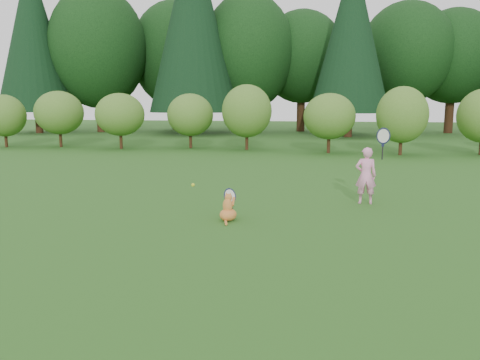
# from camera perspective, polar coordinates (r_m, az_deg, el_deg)

# --- Properties ---
(ground) EXTENTS (100.00, 100.00, 0.00)m
(ground) POSITION_cam_1_polar(r_m,az_deg,el_deg) (7.69, -2.58, -6.05)
(ground) COLOR #205718
(ground) RESTS_ON ground
(shrub_row) EXTENTS (28.00, 3.00, 2.80)m
(shrub_row) POSITION_cam_1_polar(r_m,az_deg,el_deg) (20.30, 5.89, 7.41)
(shrub_row) COLOR #477123
(shrub_row) RESTS_ON ground
(woodland_backdrop) EXTENTS (48.00, 10.00, 15.00)m
(woodland_backdrop) POSITION_cam_1_polar(r_m,az_deg,el_deg) (30.76, 7.76, 19.39)
(woodland_backdrop) COLOR black
(woodland_backdrop) RESTS_ON ground
(child) EXTENTS (0.64, 0.36, 1.75)m
(child) POSITION_cam_1_polar(r_m,az_deg,el_deg) (9.89, 15.16, 0.68)
(child) COLOR #FD97CA
(child) RESTS_ON ground
(cat) EXTENTS (0.41, 0.74, 0.67)m
(cat) POSITION_cam_1_polar(r_m,az_deg,el_deg) (8.23, -1.45, -3.19)
(cat) COLOR #C57626
(cat) RESTS_ON ground
(tennis_ball) EXTENTS (0.06, 0.06, 0.06)m
(tennis_ball) POSITION_cam_1_polar(r_m,az_deg,el_deg) (8.03, -5.76, -0.61)
(tennis_ball) COLOR #B7CF18
(tennis_ball) RESTS_ON ground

